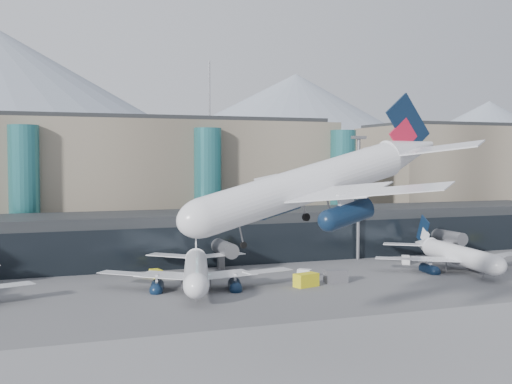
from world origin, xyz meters
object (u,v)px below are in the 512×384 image
veh_g (304,273)px  veh_h (306,280)px  veh_b (156,274)px  lightmast_mid (358,190)px  jet_parked_right (451,248)px  veh_d (406,260)px  hero_jet (328,171)px  veh_c (336,276)px  jet_parked_mid (196,262)px

veh_g → veh_h: size_ratio=0.59×
veh_b → lightmast_mid: bearing=-96.4°
jet_parked_right → veh_h: (-33.13, -6.54, -2.85)m
veh_b → veh_h: size_ratio=0.63×
lightmast_mid → veh_d: (6.11, -8.37, -13.61)m
veh_g → veh_h: (-3.28, -7.97, 0.41)m
hero_jet → veh_d: bearing=39.5°
jet_parked_right → veh_c: (-26.95, -4.97, -2.87)m
jet_parked_mid → veh_d: jet_parked_mid is taller
veh_d → veh_h: 31.21m
veh_d → veh_b: bearing=117.2°
jet_parked_right → jet_parked_mid: bearing=97.2°
lightmast_mid → jet_parked_mid: lightmast_mid is taller
jet_parked_right → veh_h: size_ratio=8.11×
veh_g → veh_c: bearing=-22.3°
veh_b → veh_g: 26.24m
hero_jet → veh_g: (14.74, 38.98, -18.90)m
lightmast_mid → jet_parked_right: (11.28, -15.70, -10.48)m
jet_parked_mid → veh_h: 18.30m
veh_d → veh_h: (-27.96, -13.87, 0.29)m
veh_d → lightmast_mid: bearing=66.2°
veh_c → veh_h: size_ratio=0.97×
veh_b → veh_d: (49.56, -2.44, 0.09)m
lightmast_mid → veh_d: 17.11m
jet_parked_right → veh_d: jet_parked_right is taller
veh_g → veh_h: bearing=-69.1°
veh_c → veh_g: size_ratio=1.63×
veh_g → lightmast_mid: bearing=80.8°
hero_jet → veh_c: bearing=52.3°
lightmast_mid → veh_g: size_ratio=10.88×
hero_jet → veh_h: 37.88m
jet_parked_mid → hero_jet: bearing=-157.3°
lightmast_mid → hero_jet: 63.02m
veh_b → veh_g: bearing=-122.7°
lightmast_mid → veh_d: bearing=-53.9°
lightmast_mid → jet_parked_mid: size_ratio=0.76×
jet_parked_right → hero_jet: bearing=137.4°
veh_h → jet_parked_right: bearing=-5.2°
lightmast_mid → hero_jet: bearing=-122.0°
lightmast_mid → jet_parked_mid: (-38.68, -15.69, -10.35)m
veh_b → jet_parked_right: bearing=-114.3°
hero_jet → veh_g: hero_jet is taller
veh_c → veh_b: bearing=159.9°
veh_b → veh_c: (27.78, -14.73, 0.35)m
veh_c → veh_h: veh_h is taller
veh_b → hero_jet: bearing=177.9°
veh_c → veh_d: size_ratio=1.36×
veh_h → lightmast_mid: bearing=29.1°
hero_jet → veh_g: size_ratio=15.15×
veh_g → veh_h: veh_h is taller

